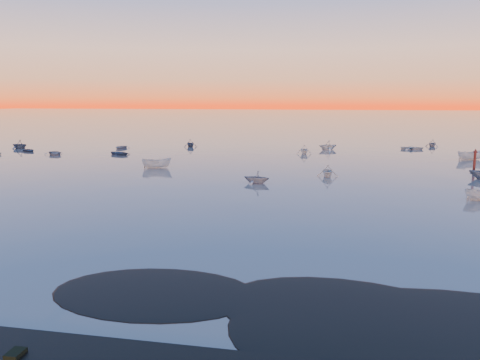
# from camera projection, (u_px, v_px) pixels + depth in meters

# --- Properties ---
(ground) EXTENTS (600.00, 600.00, 0.00)m
(ground) POSITION_uv_depth(u_px,v_px,m) (301.00, 137.00, 118.41)
(ground) COLOR #70665E
(ground) RESTS_ON ground
(mud_lobes) EXTENTS (140.00, 6.00, 0.07)m
(mud_lobes) POSITION_uv_depth(u_px,v_px,m) (161.00, 319.00, 20.69)
(mud_lobes) COLOR black
(mud_lobes) RESTS_ON ground
(moored_fleet) EXTENTS (124.00, 58.00, 1.20)m
(moored_fleet) POSITION_uv_depth(u_px,v_px,m) (283.00, 161.00, 72.94)
(moored_fleet) COLOR white
(moored_fleet) RESTS_ON ground
(boat_near_right) EXTENTS (3.39, 1.67, 1.16)m
(boat_near_right) POSITION_uv_depth(u_px,v_px,m) (328.00, 176.00, 58.62)
(boat_near_right) COLOR white
(boat_near_right) RESTS_ON ground
(channel_marker) EXTENTS (0.92, 0.92, 3.26)m
(channel_marker) POSITION_uv_depth(u_px,v_px,m) (474.00, 163.00, 61.67)
(channel_marker) COLOR #4D1610
(channel_marker) RESTS_ON ground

